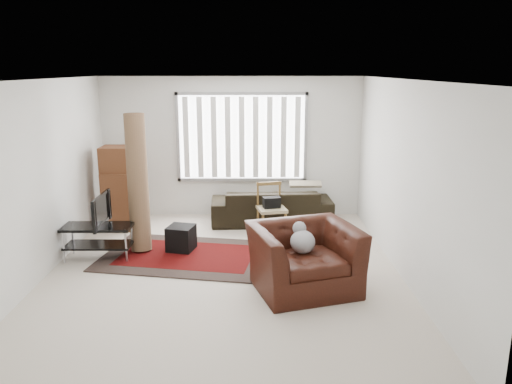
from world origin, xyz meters
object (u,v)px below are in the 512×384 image
moving_boxes (119,191)px  sofa (272,200)px  tv_stand (98,235)px  side_chair (271,206)px  armchair (304,254)px

moving_boxes → sofa: bearing=6.5°
tv_stand → moving_boxes: (-0.05, 1.49, 0.32)m
tv_stand → sofa: sofa is taller
tv_stand → sofa: (2.71, 1.81, 0.06)m
tv_stand → side_chair: (2.69, 1.19, 0.11)m
moving_boxes → sofa: (2.76, 0.31, -0.27)m
sofa → armchair: size_ratio=1.41×
sofa → side_chair: (-0.03, -0.61, 0.06)m
tv_stand → moving_boxes: bearing=92.0°
sofa → armchair: (0.33, -2.92, 0.06)m
moving_boxes → armchair: moving_boxes is taller
armchair → sofa: bearing=79.5°
sofa → side_chair: side_chair is taller
tv_stand → side_chair: 2.94m
moving_boxes → sofa: moving_boxes is taller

